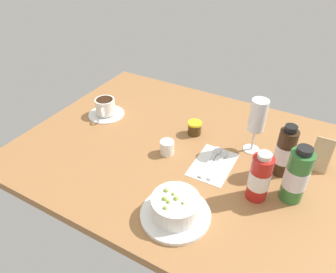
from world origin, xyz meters
TOP-DOWN VIEW (x-y plane):
  - ground_plane at (0.00, 0.00)cm, footprint 110.00×84.00cm
  - porridge_bowl at (11.95, -27.01)cm, footprint 19.03×19.03cm
  - cutlery_setting at (12.80, -2.11)cm, footprint 12.20×17.94cm
  - coffee_cup at (-36.54, 4.54)cm, footprint 14.26×14.26cm
  - creamer_jug at (-3.09, -4.85)cm, footprint 5.00×5.45cm
  - wine_glass at (21.13, 11.21)cm, footprint 5.68×5.68cm
  - jam_jar at (0.41, 10.05)cm, footprint 5.13×5.13cm
  - sauce_bottle_green at (37.31, -4.95)cm, footprint 6.43×6.43cm
  - sauce_bottle_brown at (32.16, 4.40)cm, footprint 5.60×5.60cm
  - sauce_bottle_red at (28.65, -9.42)cm, footprint 5.95×5.95cm
  - menu_card at (42.24, 12.65)cm, footprint 5.47×5.20cm

SIDE VIEW (x-z plane):
  - ground_plane at x=0.00cm, z-range -3.00..0.00cm
  - cutlery_setting at x=12.80cm, z-range -0.19..0.71cm
  - creamer_jug at x=-3.09cm, z-range -0.21..5.24cm
  - jam_jar at x=0.41cm, z-range 0.03..5.03cm
  - coffee_cup at x=-36.54cm, z-range -0.43..6.54cm
  - porridge_bowl at x=11.95cm, z-range -0.45..7.06cm
  - menu_card at x=42.24cm, z-range -0.04..11.33cm
  - sauce_bottle_red at x=28.65cm, z-range -0.56..15.23cm
  - sauce_bottle_brown at x=32.16cm, z-range -0.69..16.70cm
  - sauce_bottle_green at x=37.31cm, z-range -0.68..17.28cm
  - wine_glass at x=21.13cm, z-range 3.27..22.57cm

